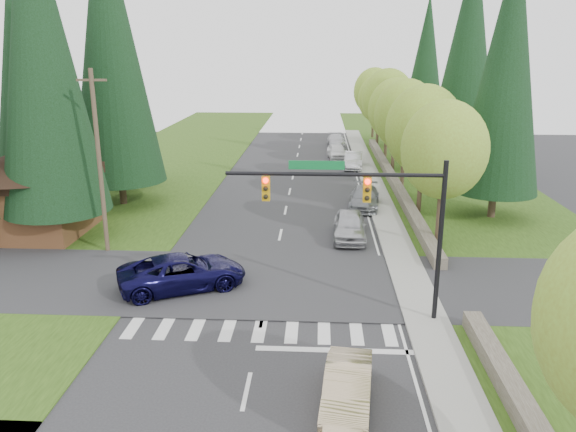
# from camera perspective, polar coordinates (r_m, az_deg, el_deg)

# --- Properties ---
(ground) EXTENTS (120.00, 120.00, 0.00)m
(ground) POSITION_cam_1_polar(r_m,az_deg,el_deg) (20.39, -3.87, -15.76)
(ground) COLOR #28282B
(ground) RESTS_ON ground
(grass_east) EXTENTS (14.00, 110.00, 0.06)m
(grass_east) POSITION_cam_1_polar(r_m,az_deg,el_deg) (40.12, 18.54, -0.07)
(grass_east) COLOR #284211
(grass_east) RESTS_ON ground
(grass_west) EXTENTS (14.00, 110.00, 0.06)m
(grass_west) POSITION_cam_1_polar(r_m,az_deg,el_deg) (41.57, -18.52, 0.49)
(grass_west) COLOR #284211
(grass_west) RESTS_ON ground
(cross_street) EXTENTS (120.00, 8.00, 0.10)m
(cross_street) POSITION_cam_1_polar(r_m,az_deg,el_deg) (27.45, -1.86, -6.85)
(cross_street) COLOR #28282B
(cross_street) RESTS_ON ground
(sidewalk_east) EXTENTS (1.80, 80.00, 0.13)m
(sidewalk_east) POSITION_cam_1_polar(r_m,az_deg,el_deg) (40.84, 9.55, 0.91)
(sidewalk_east) COLOR gray
(sidewalk_east) RESTS_ON ground
(curb_east) EXTENTS (0.20, 80.00, 0.13)m
(curb_east) POSITION_cam_1_polar(r_m,az_deg,el_deg) (40.75, 8.36, 0.93)
(curb_east) COLOR gray
(curb_east) RESTS_ON ground
(stone_wall_south) EXTENTS (0.70, 14.00, 0.70)m
(stone_wall_south) POSITION_cam_1_polar(r_m,az_deg,el_deg) (18.70, 23.71, -19.32)
(stone_wall_south) COLOR #4C4438
(stone_wall_south) RESTS_ON ground
(stone_wall_north) EXTENTS (0.70, 40.00, 0.70)m
(stone_wall_north) POSITION_cam_1_polar(r_m,az_deg,el_deg) (48.68, 10.57, 3.72)
(stone_wall_north) COLOR #4C4438
(stone_wall_north) RESTS_ON ground
(traffic_signal) EXTENTS (8.70, 0.37, 6.80)m
(traffic_signal) POSITION_cam_1_polar(r_m,az_deg,el_deg) (22.49, 8.40, 1.14)
(traffic_signal) COLOR black
(traffic_signal) RESTS_ON ground
(brown_building) EXTENTS (8.40, 8.40, 5.40)m
(brown_building) POSITION_cam_1_polar(r_m,az_deg,el_deg) (37.27, -24.57, 3.00)
(brown_building) COLOR #4C2D19
(brown_building) RESTS_ON ground
(utility_pole) EXTENTS (1.60, 0.24, 10.00)m
(utility_pole) POSITION_cam_1_polar(r_m,az_deg,el_deg) (31.92, -18.63, 5.28)
(utility_pole) COLOR #473828
(utility_pole) RESTS_ON ground
(decid_tree_0) EXTENTS (4.80, 4.80, 8.37)m
(decid_tree_0) POSITION_cam_1_polar(r_m,az_deg,el_deg) (32.31, 15.60, 6.49)
(decid_tree_0) COLOR #38281C
(decid_tree_0) RESTS_ON ground
(decid_tree_1) EXTENTS (5.20, 5.20, 8.80)m
(decid_tree_1) POSITION_cam_1_polar(r_m,az_deg,el_deg) (39.08, 13.64, 8.57)
(decid_tree_1) COLOR #38281C
(decid_tree_1) RESTS_ON ground
(decid_tree_2) EXTENTS (5.00, 5.00, 8.82)m
(decid_tree_2) POSITION_cam_1_polar(r_m,az_deg,el_deg) (45.89, 11.88, 9.95)
(decid_tree_2) COLOR #38281C
(decid_tree_2) RESTS_ON ground
(decid_tree_3) EXTENTS (5.00, 5.00, 8.55)m
(decid_tree_3) POSITION_cam_1_polar(r_m,az_deg,el_deg) (52.83, 10.86, 10.54)
(decid_tree_3) COLOR #38281C
(decid_tree_3) RESTS_ON ground
(decid_tree_4) EXTENTS (5.40, 5.40, 9.18)m
(decid_tree_4) POSITION_cam_1_polar(r_m,az_deg,el_deg) (59.72, 10.11, 11.61)
(decid_tree_4) COLOR #38281C
(decid_tree_4) RESTS_ON ground
(decid_tree_5) EXTENTS (4.80, 4.80, 8.30)m
(decid_tree_5) POSITION_cam_1_polar(r_m,az_deg,el_deg) (66.68, 9.22, 11.68)
(decid_tree_5) COLOR #38281C
(decid_tree_5) RESTS_ON ground
(decid_tree_6) EXTENTS (5.20, 5.20, 8.86)m
(decid_tree_6) POSITION_cam_1_polar(r_m,az_deg,el_deg) (73.61, 8.75, 12.39)
(decid_tree_6) COLOR #38281C
(decid_tree_6) RESTS_ON ground
(conifer_w_a) EXTENTS (6.12, 6.12, 19.80)m
(conifer_w_a) POSITION_cam_1_polar(r_m,az_deg,el_deg) (34.66, -23.85, 15.01)
(conifer_w_a) COLOR #38281C
(conifer_w_a) RESTS_ON ground
(conifer_w_b) EXTENTS (5.44, 5.44, 17.80)m
(conifer_w_b) POSITION_cam_1_polar(r_m,az_deg,el_deg) (39.59, -25.06, 13.43)
(conifer_w_b) COLOR #38281C
(conifer_w_b) RESTS_ON ground
(conifer_w_c) EXTENTS (6.46, 6.46, 20.80)m
(conifer_w_c) POSITION_cam_1_polar(r_m,az_deg,el_deg) (41.63, -17.62, 16.33)
(conifer_w_c) COLOR #38281C
(conifer_w_c) RESTS_ON ground
(conifer_w_e) EXTENTS (5.78, 5.78, 18.80)m
(conifer_w_e) POSITION_cam_1_polar(r_m,az_deg,el_deg) (47.96, -17.29, 15.08)
(conifer_w_e) COLOR #38281C
(conifer_w_e) RESTS_ON ground
(conifer_e_a) EXTENTS (5.44, 5.44, 17.80)m
(conifer_e_a) POSITION_cam_1_polar(r_m,az_deg,el_deg) (38.93, 21.33, 13.81)
(conifer_e_a) COLOR #38281C
(conifer_e_a) RESTS_ON ground
(conifer_e_b) EXTENTS (6.12, 6.12, 19.80)m
(conifer_e_b) POSITION_cam_1_polar(r_m,az_deg,el_deg) (52.67, 17.82, 15.65)
(conifer_e_b) COLOR #38281C
(conifer_e_b) RESTS_ON ground
(conifer_e_c) EXTENTS (5.10, 5.10, 16.80)m
(conifer_e_c) POSITION_cam_1_polar(r_m,az_deg,el_deg) (66.18, 13.82, 14.65)
(conifer_e_c) COLOR #38281C
(conifer_e_c) RESTS_ON ground
(sedan_champagne) EXTENTS (1.89, 4.29, 1.37)m
(sedan_champagne) POSITION_cam_1_polar(r_m,az_deg,el_deg) (18.50, 6.05, -17.02)
(sedan_champagne) COLOR #D3B88C
(sedan_champagne) RESTS_ON ground
(suv_navy) EXTENTS (6.55, 4.98, 1.65)m
(suv_navy) POSITION_cam_1_polar(r_m,az_deg,el_deg) (27.03, -10.67, -5.62)
(suv_navy) COLOR #0C0A34
(suv_navy) RESTS_ON ground
(parked_car_a) EXTENTS (2.10, 4.84, 1.63)m
(parked_car_a) POSITION_cam_1_polar(r_m,az_deg,el_deg) (33.73, 6.29, -0.96)
(parked_car_a) COLOR #ACADB1
(parked_car_a) RESTS_ON ground
(parked_car_b) EXTENTS (2.60, 5.21, 1.45)m
(parked_car_b) POSITION_cam_1_polar(r_m,az_deg,el_deg) (40.54, 7.77, 1.84)
(parked_car_b) COLOR slate
(parked_car_b) RESTS_ON ground
(parked_car_c) EXTENTS (2.00, 4.85, 1.56)m
(parked_car_c) POSITION_cam_1_polar(r_m,az_deg,el_deg) (54.08, 6.66, 5.62)
(parked_car_c) COLOR #BBBBC0
(parked_car_c) RESTS_ON ground
(parked_car_d) EXTENTS (2.29, 4.64, 1.52)m
(parked_car_d) POSITION_cam_1_polar(r_m,az_deg,el_deg) (58.90, 5.02, 6.53)
(parked_car_d) COLOR white
(parked_car_d) RESTS_ON ground
(parked_car_e) EXTENTS (2.25, 4.94, 1.40)m
(parked_car_e) POSITION_cam_1_polar(r_m,az_deg,el_deg) (66.50, 4.94, 7.62)
(parked_car_e) COLOR #BCBCC1
(parked_car_e) RESTS_ON ground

